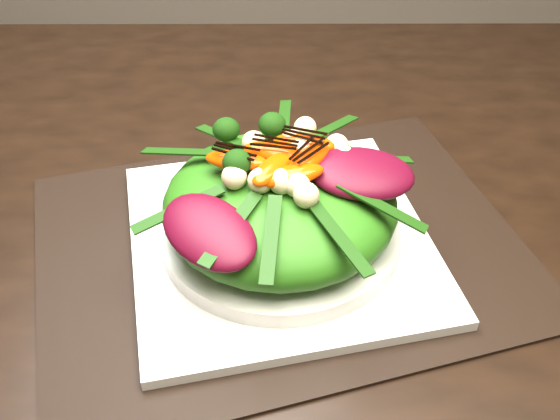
{
  "coord_description": "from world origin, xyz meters",
  "views": [
    {
      "loc": [
        0.05,
        -0.48,
        1.17
      ],
      "look_at": [
        0.06,
        -0.03,
        0.79
      ],
      "focal_mm": 42.0,
      "sensor_mm": 36.0,
      "label": 1
    }
  ],
  "objects_px": {
    "salad_bowl": "(280,229)",
    "lettuce_mound": "(280,203)",
    "orange_segment": "(255,143)",
    "dining_table": "(223,237)",
    "plate_base": "(280,240)",
    "placemat": "(280,245)"
  },
  "relations": [
    {
      "from": "salad_bowl",
      "to": "lettuce_mound",
      "type": "bearing_deg",
      "value": 45.0
    },
    {
      "from": "lettuce_mound",
      "to": "placemat",
      "type": "bearing_deg",
      "value": 0.0
    },
    {
      "from": "plate_base",
      "to": "lettuce_mound",
      "type": "height_order",
      "value": "lettuce_mound"
    },
    {
      "from": "plate_base",
      "to": "salad_bowl",
      "type": "xyz_separation_m",
      "value": [
        -0.0,
        -0.0,
        0.01
      ]
    },
    {
      "from": "salad_bowl",
      "to": "lettuce_mound",
      "type": "height_order",
      "value": "lettuce_mound"
    },
    {
      "from": "placemat",
      "to": "lettuce_mound",
      "type": "relative_size",
      "value": 2.11
    },
    {
      "from": "placemat",
      "to": "salad_bowl",
      "type": "relative_size",
      "value": 2.0
    },
    {
      "from": "dining_table",
      "to": "salad_bowl",
      "type": "bearing_deg",
      "value": -31.95
    },
    {
      "from": "salad_bowl",
      "to": "orange_segment",
      "type": "xyz_separation_m",
      "value": [
        -0.02,
        0.03,
        0.07
      ]
    },
    {
      "from": "dining_table",
      "to": "plate_base",
      "type": "height_order",
      "value": "dining_table"
    },
    {
      "from": "orange_segment",
      "to": "plate_base",
      "type": "bearing_deg",
      "value": -57.39
    },
    {
      "from": "lettuce_mound",
      "to": "plate_base",
      "type": "bearing_deg",
      "value": 0.0
    },
    {
      "from": "dining_table",
      "to": "orange_segment",
      "type": "height_order",
      "value": "dining_table"
    },
    {
      "from": "dining_table",
      "to": "plate_base",
      "type": "xyz_separation_m",
      "value": [
        0.06,
        -0.03,
        0.03
      ]
    },
    {
      "from": "dining_table",
      "to": "placemat",
      "type": "xyz_separation_m",
      "value": [
        0.06,
        -0.03,
        0.02
      ]
    },
    {
      "from": "lettuce_mound",
      "to": "orange_segment",
      "type": "xyz_separation_m",
      "value": [
        -0.02,
        0.03,
        0.04
      ]
    },
    {
      "from": "orange_segment",
      "to": "salad_bowl",
      "type": "bearing_deg",
      "value": -57.39
    },
    {
      "from": "placemat",
      "to": "lettuce_mound",
      "type": "xyz_separation_m",
      "value": [
        0.0,
        0.0,
        0.05
      ]
    },
    {
      "from": "lettuce_mound",
      "to": "orange_segment",
      "type": "relative_size",
      "value": 3.75
    },
    {
      "from": "orange_segment",
      "to": "dining_table",
      "type": "bearing_deg",
      "value": 179.11
    },
    {
      "from": "dining_table",
      "to": "plate_base",
      "type": "distance_m",
      "value": 0.07
    },
    {
      "from": "plate_base",
      "to": "dining_table",
      "type": "bearing_deg",
      "value": 148.05
    }
  ]
}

